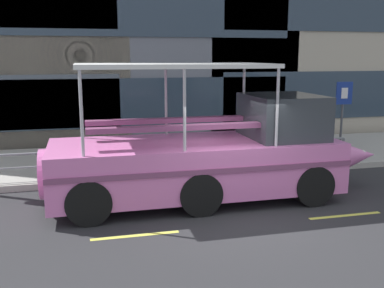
{
  "coord_description": "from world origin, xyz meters",
  "views": [
    {
      "loc": [
        -3.32,
        -9.2,
        3.6
      ],
      "look_at": [
        -0.56,
        1.96,
        1.3
      ],
      "focal_mm": 41.53,
      "sensor_mm": 36.0,
      "label": 1
    }
  ],
  "objects": [
    {
      "name": "curb_guardrail",
      "position": [
        -0.76,
        3.45,
        0.72
      ],
      "size": [
        11.48,
        0.09,
        0.79
      ],
      "color": "gray",
      "rests_on": "sidewalk"
    },
    {
      "name": "parking_sign",
      "position": [
        5.31,
        4.2,
        1.91
      ],
      "size": [
        0.6,
        0.12,
        2.55
      ],
      "color": "#4C4F54",
      "rests_on": "sidewalk"
    },
    {
      "name": "curb_edge",
      "position": [
        0.0,
        3.11,
        0.09
      ],
      "size": [
        32.0,
        0.18,
        0.18
      ],
      "primitive_type": "cube",
      "color": "#B2ADA3",
      "rests_on": "ground_plane"
    },
    {
      "name": "pedestrian_near_bow",
      "position": [
        3.13,
        4.61,
        1.13
      ],
      "size": [
        0.44,
        0.26,
        1.58
      ],
      "color": "#47423D",
      "rests_on": "sidewalk"
    },
    {
      "name": "ground_plane",
      "position": [
        0.0,
        0.0,
        0.0
      ],
      "size": [
        120.0,
        120.0,
        0.0
      ],
      "primitive_type": "plane",
      "color": "#2B2B2D"
    },
    {
      "name": "lane_centreline",
      "position": [
        -0.0,
        -0.7,
        0.0
      ],
      "size": [
        25.8,
        0.12,
        0.01
      ],
      "color": "#DBD64C",
      "rests_on": "ground_plane"
    },
    {
      "name": "duck_tour_boat",
      "position": [
        -0.12,
        1.27,
        1.12
      ],
      "size": [
        8.86,
        2.58,
        3.41
      ],
      "color": "pink",
      "rests_on": "ground_plane"
    },
    {
      "name": "sidewalk",
      "position": [
        0.0,
        5.6,
        0.09
      ],
      "size": [
        32.0,
        4.8,
        0.18
      ],
      "primitive_type": "cube",
      "color": "#A8A59E",
      "rests_on": "ground_plane"
    }
  ]
}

